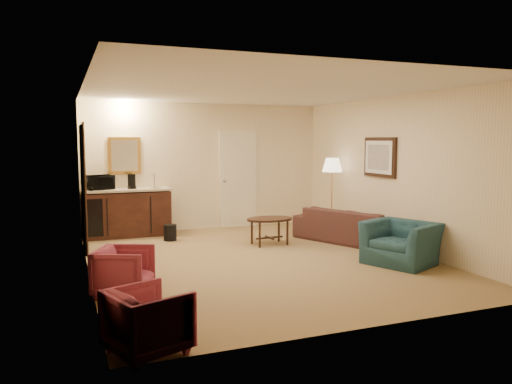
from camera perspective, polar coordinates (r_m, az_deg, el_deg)
ground at (r=7.81m, az=0.34°, el=-7.77°), size 6.00×6.00×0.00m
room_walls at (r=8.27m, az=-2.26°, el=5.01°), size 5.02×6.01×2.61m
wetbar_cabinet at (r=9.93m, az=-14.47°, el=-2.29°), size 1.64×0.58×0.92m
sofa at (r=9.22m, az=10.78°, el=-3.16°), size 1.41×2.15×0.82m
teal_armchair at (r=7.80m, az=16.26°, el=-4.82°), size 0.97×1.15×0.85m
rose_chair_near at (r=6.26m, az=-14.86°, el=-8.44°), size 0.78×0.80×0.64m
rose_chair_far at (r=4.56m, az=-12.24°, el=-13.86°), size 0.76×0.78×0.64m
coffee_table at (r=8.88m, az=1.56°, el=-4.50°), size 0.86×0.61×0.48m
floor_lamp at (r=10.05m, az=8.66°, el=-0.38°), size 0.52×0.52×1.51m
waste_bin at (r=9.39m, az=-9.79°, el=-4.58°), size 0.25×0.25×0.30m
microwave at (r=9.85m, az=-17.48°, el=1.22°), size 0.55×0.41×0.33m
coffee_maker at (r=9.88m, az=-14.02°, el=1.19°), size 0.17×0.17×0.28m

